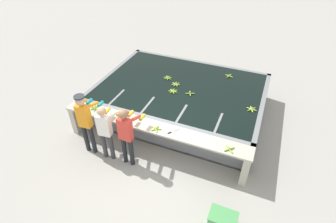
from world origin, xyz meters
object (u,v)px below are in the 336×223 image
(worker_0, at_px, (85,119))
(crate, at_px, (222,220))
(worker_1, at_px, (105,128))
(banana_bunch_ledge_2, at_px, (96,108))
(banana_bunch_ledge_0, at_px, (229,149))
(banana_bunch_ledge_1, at_px, (156,129))
(knife_0, at_px, (172,132))
(worker_2, at_px, (126,132))
(banana_bunch_floating_5, at_px, (229,76))
(banana_bunch_floating_0, at_px, (190,93))
(banana_bunch_floating_4, at_px, (176,84))
(banana_bunch_floating_3, at_px, (173,91))
(banana_bunch_floating_2, at_px, (168,78))
(banana_bunch_floating_1, at_px, (252,109))

(worker_0, height_order, crate, worker_0)
(worker_1, bearing_deg, banana_bunch_ledge_2, 138.99)
(banana_bunch_ledge_0, bearing_deg, crate, -79.15)
(banana_bunch_ledge_1, bearing_deg, knife_0, 9.49)
(worker_0, height_order, banana_bunch_ledge_1, worker_0)
(worker_2, bearing_deg, knife_0, 29.36)
(banana_bunch_floating_5, bearing_deg, banana_bunch_ledge_2, -133.51)
(worker_1, relative_size, banana_bunch_floating_0, 5.75)
(worker_2, distance_m, banana_bunch_floating_4, 2.53)
(banana_bunch_floating_3, bearing_deg, worker_1, -111.44)
(banana_bunch_floating_2, xyz_separation_m, knife_0, (1.05, -2.26, -0.01))
(banana_bunch_floating_4, relative_size, banana_bunch_ledge_2, 1.00)
(banana_bunch_ledge_1, relative_size, crate, 0.50)
(worker_1, relative_size, banana_bunch_ledge_1, 5.65)
(worker_1, relative_size, banana_bunch_floating_3, 5.60)
(worker_0, distance_m, banana_bunch_ledge_0, 3.41)
(banana_bunch_floating_1, xyz_separation_m, knife_0, (-1.59, -1.61, -0.01))
(worker_2, relative_size, banana_bunch_floating_1, 5.78)
(worker_1, relative_size, crate, 2.85)
(banana_bunch_ledge_0, bearing_deg, worker_2, -168.71)
(worker_2, height_order, banana_bunch_floating_4, worker_2)
(worker_0, bearing_deg, banana_bunch_ledge_1, 16.10)
(banana_bunch_floating_1, bearing_deg, crate, -89.90)
(banana_bunch_ledge_0, bearing_deg, banana_bunch_floating_2, 136.17)
(banana_bunch_floating_2, bearing_deg, banana_bunch_ledge_0, -43.83)
(banana_bunch_ledge_1, bearing_deg, banana_bunch_floating_0, 81.78)
(crate, bearing_deg, knife_0, 141.30)
(banana_bunch_ledge_0, bearing_deg, knife_0, 177.50)
(banana_bunch_floating_0, xyz_separation_m, knife_0, (0.13, -1.69, -0.01))
(banana_bunch_floating_3, relative_size, banana_bunch_ledge_1, 1.01)
(banana_bunch_floating_5, relative_size, banana_bunch_ledge_1, 1.00)
(banana_bunch_floating_2, relative_size, knife_0, 0.90)
(worker_2, relative_size, banana_bunch_floating_3, 5.84)
(worker_0, relative_size, worker_2, 1.05)
(banana_bunch_floating_2, relative_size, banana_bunch_ledge_0, 1.24)
(worker_2, xyz_separation_m, crate, (2.51, -0.76, -0.81))
(banana_bunch_floating_3, distance_m, banana_bunch_floating_5, 1.97)
(worker_1, distance_m, banana_bunch_floating_4, 2.66)
(banana_bunch_floating_2, relative_size, banana_bunch_floating_4, 1.00)
(knife_0, bearing_deg, banana_bunch_floating_0, 94.29)
(banana_bunch_floating_2, distance_m, banana_bunch_floating_3, 0.77)
(worker_1, distance_m, banana_bunch_ledge_2, 0.95)
(banana_bunch_floating_4, bearing_deg, banana_bunch_ledge_2, -128.05)
(banana_bunch_floating_5, height_order, banana_bunch_ledge_0, banana_bunch_ledge_0)
(worker_1, height_order, banana_bunch_floating_4, worker_1)
(banana_bunch_floating_4, xyz_separation_m, banana_bunch_ledge_0, (2.05, -2.06, 0.00))
(banana_bunch_floating_1, relative_size, banana_bunch_ledge_0, 1.25)
(banana_bunch_floating_0, height_order, banana_bunch_floating_5, same)
(worker_1, xyz_separation_m, banana_bunch_floating_2, (0.42, 2.80, -0.04))
(banana_bunch_floating_5, height_order, banana_bunch_ledge_2, banana_bunch_ledge_2)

